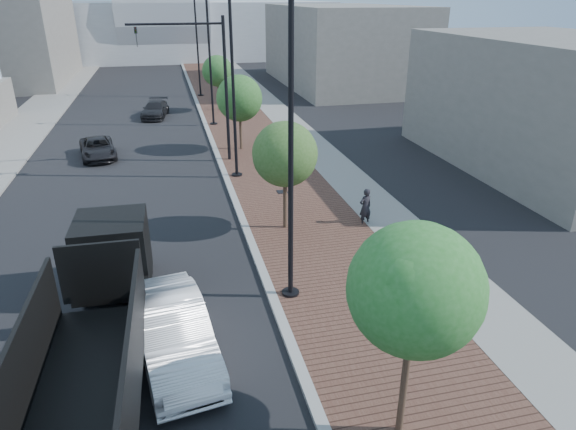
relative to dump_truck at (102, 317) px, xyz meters
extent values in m
cube|color=#4C2D23|center=(8.40, 31.68, -1.20)|extent=(7.00, 140.00, 0.12)
cube|color=slate|center=(11.10, 31.68, -1.20)|extent=(2.40, 140.00, 0.13)
cube|color=gray|center=(4.90, 31.68, -1.19)|extent=(0.30, 140.00, 0.14)
cube|color=slate|center=(-8.10, 31.68, -1.20)|extent=(4.00, 140.00, 0.12)
cube|color=black|center=(0.08, 3.32, 0.21)|extent=(2.22, 2.30, 2.25)
cube|color=black|center=(0.11, 4.82, -0.52)|extent=(2.09, 0.48, 1.13)
cube|color=black|center=(0.04, 1.82, -0.35)|extent=(2.18, 0.74, 0.43)
cube|color=black|center=(-0.08, -3.68, 0.00)|extent=(2.35, 8.02, 0.10)
cube|color=black|center=(-1.17, -3.65, 0.86)|extent=(0.29, 7.98, 1.73)
cube|color=black|center=(1.00, -3.70, 0.86)|extent=(0.29, 7.98, 1.73)
cube|color=black|center=(0.02, 0.86, 0.86)|extent=(2.17, 0.15, 1.73)
cylinder|color=black|center=(-0.85, 2.74, -0.78)|extent=(0.28, 0.96, 0.95)
cylinder|color=silver|center=(-0.85, 2.74, -0.78)|extent=(0.31, 0.53, 0.52)
cylinder|color=black|center=(0.97, 2.70, -0.78)|extent=(0.28, 0.96, 0.95)
cylinder|color=silver|center=(0.97, 2.70, -0.78)|extent=(0.31, 0.53, 0.52)
cylinder|color=black|center=(-0.81, 4.34, -0.78)|extent=(0.28, 0.96, 0.95)
cylinder|color=silver|center=(-0.81, 4.34, -0.78)|extent=(0.31, 0.53, 0.52)
cylinder|color=black|center=(1.01, 4.30, -0.78)|extent=(0.28, 0.96, 0.95)
cylinder|color=silver|center=(1.01, 4.30, -0.78)|extent=(0.31, 0.53, 0.52)
cylinder|color=black|center=(-0.92, -0.46, -0.78)|extent=(0.28, 0.96, 0.95)
cylinder|color=silver|center=(-0.92, -0.46, -0.78)|extent=(0.31, 0.53, 0.52)
cylinder|color=black|center=(0.90, -0.50, -0.78)|extent=(0.28, 0.96, 0.95)
cylinder|color=silver|center=(0.90, -0.50, -0.78)|extent=(0.31, 0.53, 0.52)
cylinder|color=black|center=(-0.89, 0.74, -0.78)|extent=(0.28, 0.96, 0.95)
cylinder|color=silver|center=(-0.89, 0.74, -0.78)|extent=(0.31, 0.53, 0.52)
cylinder|color=black|center=(0.93, 0.70, -0.78)|extent=(0.28, 0.96, 0.95)
cylinder|color=silver|center=(0.93, 0.70, -0.78)|extent=(0.31, 0.53, 0.52)
imported|color=white|center=(1.78, -0.49, -0.44)|extent=(2.48, 5.19, 1.64)
imported|color=black|center=(-2.06, 19.24, -0.69)|extent=(2.59, 4.41, 1.15)
imported|color=black|center=(1.29, 29.63, -0.64)|extent=(2.42, 4.50, 1.24)
imported|color=black|center=(9.88, 6.34, -0.44)|extent=(0.68, 0.54, 1.64)
cylinder|color=black|center=(5.50, 1.68, -1.16)|extent=(0.56, 0.56, 0.20)
cylinder|color=black|center=(5.50, 1.68, 3.36)|extent=(0.16, 0.16, 9.00)
cylinder|color=black|center=(5.50, 13.68, -1.16)|extent=(0.56, 0.56, 0.20)
cylinder|color=black|center=(5.50, 13.68, 3.36)|extent=(0.16, 0.16, 9.00)
cylinder|color=black|center=(5.50, 25.68, -1.16)|extent=(0.56, 0.56, 0.20)
cylinder|color=black|center=(5.50, 25.68, 3.36)|extent=(0.16, 0.16, 9.00)
cylinder|color=black|center=(5.50, 37.68, -1.16)|extent=(0.56, 0.56, 0.20)
cylinder|color=black|center=(5.50, 37.68, 3.36)|extent=(0.16, 0.16, 9.00)
cylinder|color=black|center=(5.50, 16.68, 2.74)|extent=(0.18, 0.18, 8.00)
cylinder|color=black|center=(3.00, 16.68, 6.34)|extent=(5.00, 0.12, 0.12)
imported|color=black|center=(1.00, 16.68, 5.74)|extent=(0.16, 0.20, 1.00)
cylinder|color=#382619|center=(6.50, -4.32, 0.50)|extent=(0.16, 0.16, 3.52)
sphere|color=#246522|center=(6.50, -4.32, 2.51)|extent=(2.69, 2.69, 2.69)
sphere|color=#246522|center=(6.90, -4.02, 2.26)|extent=(1.88, 1.88, 1.88)
sphere|color=#246522|center=(6.20, -4.62, 2.86)|extent=(1.61, 1.61, 1.61)
cylinder|color=#382619|center=(6.50, 6.68, 0.26)|extent=(0.16, 0.16, 3.05)
sphere|color=#2F531C|center=(6.50, 6.68, 2.01)|extent=(2.59, 2.59, 2.59)
sphere|color=#2F531C|center=(6.90, 6.98, 1.79)|extent=(1.81, 1.81, 1.81)
sphere|color=#2F531C|center=(6.20, 6.38, 2.31)|extent=(1.55, 1.55, 1.55)
cylinder|color=#382619|center=(6.50, 18.68, 0.26)|extent=(0.16, 0.16, 3.04)
sphere|color=#25581E|center=(6.50, 18.68, 1.99)|extent=(2.78, 2.78, 2.78)
sphere|color=#25581E|center=(6.90, 18.98, 1.78)|extent=(1.95, 1.95, 1.95)
sphere|color=#25581E|center=(6.20, 18.38, 2.30)|extent=(1.67, 1.67, 1.67)
cylinder|color=#382619|center=(6.50, 30.68, 0.27)|extent=(0.16, 0.16, 3.07)
sphere|color=#20501B|center=(6.50, 30.68, 2.03)|extent=(2.49, 2.49, 2.49)
sphere|color=#20501B|center=(6.90, 30.98, 1.81)|extent=(1.75, 1.75, 1.75)
sphere|color=#20501B|center=(6.20, 30.38, 2.33)|extent=(1.50, 1.50, 1.50)
cube|color=#ADB1B7|center=(2.90, 76.68, 2.74)|extent=(50.00, 28.00, 8.00)
cube|color=#65615B|center=(20.90, 41.68, 2.74)|extent=(12.00, 22.00, 8.00)
cube|color=#605C56|center=(22.90, 11.68, 2.24)|extent=(10.00, 16.00, 7.00)
cube|color=black|center=(7.30, -0.32, -1.13)|extent=(0.50, 0.50, 0.02)
cube|color=black|center=(7.30, 10.68, -1.13)|extent=(0.50, 0.50, 0.02)
camera|label=1|loc=(2.14, -11.87, 7.73)|focal=31.51mm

